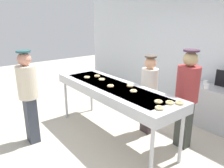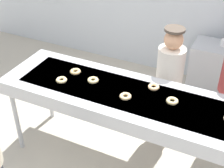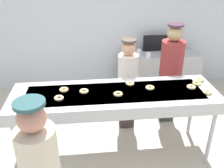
{
  "view_description": "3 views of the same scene",
  "coord_description": "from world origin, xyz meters",
  "px_view_note": "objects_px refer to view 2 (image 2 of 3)",
  "views": [
    {
      "loc": [
        2.94,
        -2.32,
        2.23
      ],
      "look_at": [
        0.09,
        -0.09,
        1.1
      ],
      "focal_mm": 34.88,
      "sensor_mm": 36.0,
      "label": 1
    },
    {
      "loc": [
        1.03,
        -2.49,
        2.96
      ],
      "look_at": [
        -0.14,
        -0.03,
        1.12
      ],
      "focal_mm": 51.02,
      "sensor_mm": 36.0,
      "label": 2
    },
    {
      "loc": [
        -0.34,
        -2.87,
        2.62
      ],
      "look_at": [
        -0.05,
        -0.09,
        1.2
      ],
      "focal_mm": 39.98,
      "sensor_mm": 36.0,
      "label": 3
    }
  ],
  "objects_px": {
    "worker_assistant": "(169,81)",
    "plain_donut_8": "(93,80)",
    "plain_donut_0": "(154,87)",
    "plain_donut_4": "(61,80)",
    "paper_cup_1": "(224,43)",
    "plain_donut_3": "(125,96)",
    "plain_donut_5": "(172,101)",
    "plain_donut_7": "(75,72)",
    "fryer_conveyor": "(125,99)"
  },
  "relations": [
    {
      "from": "fryer_conveyor",
      "to": "paper_cup_1",
      "type": "distance_m",
      "value": 2.03
    },
    {
      "from": "worker_assistant",
      "to": "fryer_conveyor",
      "type": "bearing_deg",
      "value": 63.83
    },
    {
      "from": "plain_donut_7",
      "to": "worker_assistant",
      "type": "height_order",
      "value": "worker_assistant"
    },
    {
      "from": "paper_cup_1",
      "to": "plain_donut_4",
      "type": "bearing_deg",
      "value": -125.43
    },
    {
      "from": "fryer_conveyor",
      "to": "plain_donut_8",
      "type": "distance_m",
      "value": 0.42
    },
    {
      "from": "plain_donut_3",
      "to": "plain_donut_8",
      "type": "relative_size",
      "value": 1.0
    },
    {
      "from": "paper_cup_1",
      "to": "worker_assistant",
      "type": "bearing_deg",
      "value": -109.05
    },
    {
      "from": "fryer_conveyor",
      "to": "plain_donut_4",
      "type": "bearing_deg",
      "value": -171.38
    },
    {
      "from": "plain_donut_5",
      "to": "plain_donut_3",
      "type": "bearing_deg",
      "value": -163.89
    },
    {
      "from": "worker_assistant",
      "to": "paper_cup_1",
      "type": "height_order",
      "value": "worker_assistant"
    },
    {
      "from": "plain_donut_7",
      "to": "paper_cup_1",
      "type": "distance_m",
      "value": 2.27
    },
    {
      "from": "plain_donut_5",
      "to": "plain_donut_7",
      "type": "bearing_deg",
      "value": 176.94
    },
    {
      "from": "plain_donut_5",
      "to": "plain_donut_8",
      "type": "bearing_deg",
      "value": -179.47
    },
    {
      "from": "plain_donut_3",
      "to": "worker_assistant",
      "type": "bearing_deg",
      "value": 71.48
    },
    {
      "from": "plain_donut_4",
      "to": "worker_assistant",
      "type": "xyz_separation_m",
      "value": [
        1.0,
        0.76,
        -0.19
      ]
    },
    {
      "from": "plain_donut_5",
      "to": "plain_donut_7",
      "type": "xyz_separation_m",
      "value": [
        -1.16,
        0.06,
        0.0
      ]
    },
    {
      "from": "plain_donut_8",
      "to": "paper_cup_1",
      "type": "bearing_deg",
      "value": 59.06
    },
    {
      "from": "plain_donut_3",
      "to": "plain_donut_5",
      "type": "height_order",
      "value": "same"
    },
    {
      "from": "worker_assistant",
      "to": "paper_cup_1",
      "type": "relative_size",
      "value": 15.39
    },
    {
      "from": "paper_cup_1",
      "to": "fryer_conveyor",
      "type": "bearing_deg",
      "value": -110.52
    },
    {
      "from": "plain_donut_3",
      "to": "worker_assistant",
      "type": "height_order",
      "value": "worker_assistant"
    },
    {
      "from": "plain_donut_3",
      "to": "worker_assistant",
      "type": "relative_size",
      "value": 0.08
    },
    {
      "from": "plain_donut_0",
      "to": "fryer_conveyor",
      "type": "bearing_deg",
      "value": -139.81
    },
    {
      "from": "fryer_conveyor",
      "to": "worker_assistant",
      "type": "distance_m",
      "value": 0.72
    },
    {
      "from": "fryer_conveyor",
      "to": "plain_donut_3",
      "type": "relative_size",
      "value": 22.57
    },
    {
      "from": "plain_donut_8",
      "to": "worker_assistant",
      "type": "height_order",
      "value": "worker_assistant"
    },
    {
      "from": "worker_assistant",
      "to": "plain_donut_8",
      "type": "bearing_deg",
      "value": 38.99
    },
    {
      "from": "plain_donut_0",
      "to": "plain_donut_3",
      "type": "xyz_separation_m",
      "value": [
        -0.2,
        -0.28,
        0.0
      ]
    },
    {
      "from": "plain_donut_0",
      "to": "plain_donut_7",
      "type": "distance_m",
      "value": 0.91
    },
    {
      "from": "fryer_conveyor",
      "to": "plain_donut_4",
      "type": "xyz_separation_m",
      "value": [
        -0.72,
        -0.11,
        0.1
      ]
    },
    {
      "from": "plain_donut_3",
      "to": "plain_donut_8",
      "type": "height_order",
      "value": "same"
    },
    {
      "from": "plain_donut_0",
      "to": "plain_donut_3",
      "type": "distance_m",
      "value": 0.35
    },
    {
      "from": "plain_donut_0",
      "to": "plain_donut_4",
      "type": "distance_m",
      "value": 1.01
    },
    {
      "from": "plain_donut_4",
      "to": "plain_donut_8",
      "type": "distance_m",
      "value": 0.35
    },
    {
      "from": "plain_donut_7",
      "to": "worker_assistant",
      "type": "xyz_separation_m",
      "value": [
        0.95,
        0.55,
        -0.19
      ]
    },
    {
      "from": "plain_donut_5",
      "to": "plain_donut_7",
      "type": "distance_m",
      "value": 1.16
    },
    {
      "from": "plain_donut_5",
      "to": "worker_assistant",
      "type": "xyz_separation_m",
      "value": [
        -0.2,
        0.61,
        -0.19
      ]
    },
    {
      "from": "plain_donut_8",
      "to": "worker_assistant",
      "type": "relative_size",
      "value": 0.08
    },
    {
      "from": "plain_donut_0",
      "to": "plain_donut_5",
      "type": "bearing_deg",
      "value": -31.72
    },
    {
      "from": "fryer_conveyor",
      "to": "plain_donut_8",
      "type": "xyz_separation_m",
      "value": [
        -0.41,
        0.04,
        0.1
      ]
    },
    {
      "from": "plain_donut_4",
      "to": "plain_donut_5",
      "type": "xyz_separation_m",
      "value": [
        1.21,
        0.16,
        0.0
      ]
    },
    {
      "from": "plain_donut_0",
      "to": "paper_cup_1",
      "type": "xyz_separation_m",
      "value": [
        0.48,
        1.7,
        -0.15
      ]
    },
    {
      "from": "plain_donut_4",
      "to": "fryer_conveyor",
      "type": "bearing_deg",
      "value": 8.62
    },
    {
      "from": "plain_donut_0",
      "to": "plain_donut_4",
      "type": "relative_size",
      "value": 1.0
    },
    {
      "from": "plain_donut_8",
      "to": "fryer_conveyor",
      "type": "bearing_deg",
      "value": -5.37
    },
    {
      "from": "plain_donut_3",
      "to": "plain_donut_0",
      "type": "bearing_deg",
      "value": 54.46
    },
    {
      "from": "plain_donut_3",
      "to": "plain_donut_5",
      "type": "xyz_separation_m",
      "value": [
        0.45,
        0.13,
        0.0
      ]
    },
    {
      "from": "fryer_conveyor",
      "to": "worker_assistant",
      "type": "xyz_separation_m",
      "value": [
        0.28,
        0.66,
        -0.08
      ]
    },
    {
      "from": "plain_donut_8",
      "to": "paper_cup_1",
      "type": "relative_size",
      "value": 1.21
    },
    {
      "from": "fryer_conveyor",
      "to": "paper_cup_1",
      "type": "xyz_separation_m",
      "value": [
        0.71,
        1.9,
        -0.05
      ]
    }
  ]
}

